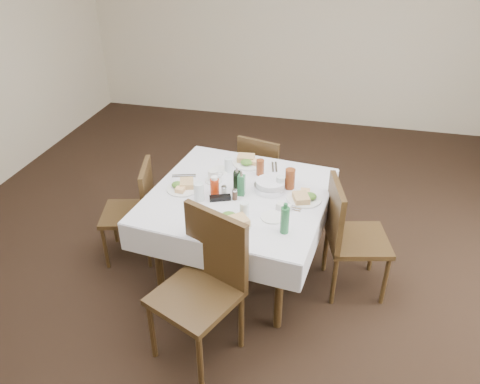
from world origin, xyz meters
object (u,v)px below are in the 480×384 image
(chair_south, at_px, (205,278))
(coffee_mug, at_px, (214,176))
(chair_west, at_px, (137,206))
(ketchup_bottle, at_px, (215,186))
(oil_cruet_dark, at_px, (237,180))
(water_w, at_px, (199,192))
(water_n, at_px, (228,165))
(water_e, at_px, (280,184))
(water_s, at_px, (244,210))
(oil_cruet_green, at_px, (241,184))
(dining_table, at_px, (239,203))
(chair_east, at_px, (347,232))
(green_bottle, at_px, (285,220))
(chair_north, at_px, (262,172))
(bread_basket, at_px, (270,186))

(chair_south, distance_m, coffee_mug, 0.96)
(chair_west, xyz_separation_m, ketchup_bottle, (0.70, -0.07, 0.33))
(oil_cruet_dark, bearing_deg, water_w, -138.45)
(water_n, distance_m, water_e, 0.50)
(chair_west, relative_size, coffee_mug, 6.17)
(water_s, bearing_deg, water_n, 114.19)
(water_s, xyz_separation_m, coffee_mug, (-0.35, 0.43, -0.01))
(oil_cruet_green, relative_size, ketchup_bottle, 1.44)
(ketchup_bottle, bearing_deg, dining_table, 14.41)
(chair_east, bearing_deg, water_e, 169.90)
(water_s, bearing_deg, coffee_mug, 128.90)
(dining_table, bearing_deg, ketchup_bottle, -165.59)
(green_bottle, bearing_deg, water_w, 159.38)
(ketchup_bottle, bearing_deg, green_bottle, -31.71)
(chair_north, distance_m, water_s, 1.22)
(water_s, xyz_separation_m, water_w, (-0.37, 0.14, 0.01))
(water_e, bearing_deg, ketchup_bottle, -161.44)
(oil_cruet_green, bearing_deg, bread_basket, 30.96)
(water_e, bearing_deg, water_s, -114.39)
(dining_table, height_order, bread_basket, bread_basket)
(dining_table, bearing_deg, green_bottle, -44.69)
(chair_north, bearing_deg, chair_south, -91.62)
(chair_west, distance_m, oil_cruet_green, 0.97)
(dining_table, relative_size, chair_east, 1.53)
(chair_north, bearing_deg, water_n, -107.67)
(coffee_mug, bearing_deg, water_w, -95.21)
(chair_north, bearing_deg, chair_west, -136.59)
(chair_east, distance_m, ketchup_bottle, 1.05)
(chair_east, height_order, water_s, chair_east)
(chair_north, height_order, oil_cruet_green, oil_cruet_green)
(water_w, xyz_separation_m, green_bottle, (0.67, -0.25, 0.03))
(dining_table, bearing_deg, chair_east, 1.29)
(dining_table, xyz_separation_m, water_n, (-0.16, 0.32, 0.14))
(oil_cruet_dark, relative_size, ketchup_bottle, 1.37)
(chair_east, xyz_separation_m, chair_west, (-1.71, 0.01, -0.04))
(chair_east, bearing_deg, bread_basket, 171.90)
(water_n, xyz_separation_m, water_s, (0.28, -0.61, -0.00))
(chair_south, xyz_separation_m, green_bottle, (0.44, 0.37, 0.28))
(ketchup_bottle, relative_size, green_bottle, 0.65)
(chair_north, xyz_separation_m, chair_west, (-0.89, -0.84, 0.01))
(water_n, height_order, oil_cruet_green, oil_cruet_green)
(water_e, xyz_separation_m, water_w, (-0.56, -0.27, 0.01))
(chair_west, height_order, water_w, water_w)
(chair_north, bearing_deg, green_bottle, -72.72)
(water_w, distance_m, oil_cruet_dark, 0.31)
(coffee_mug, bearing_deg, dining_table, -29.62)
(water_s, distance_m, water_w, 0.40)
(chair_north, xyz_separation_m, coffee_mug, (-0.25, -0.74, 0.32))
(chair_west, height_order, water_e, water_e)
(water_w, xyz_separation_m, ketchup_bottle, (0.09, 0.11, -0.00))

